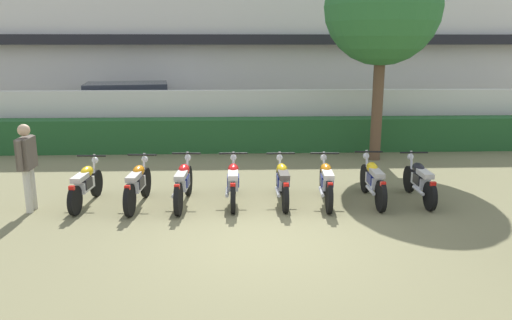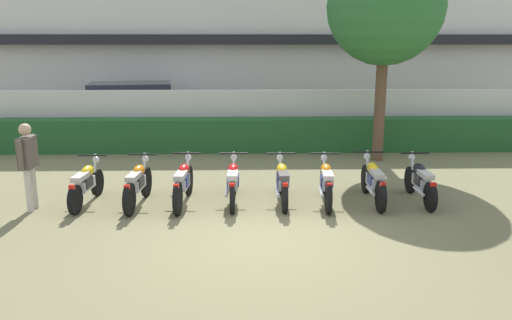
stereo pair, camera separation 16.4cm
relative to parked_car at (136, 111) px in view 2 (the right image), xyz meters
The scene contains 15 objects.
ground 10.21m from the parked_car, 67.15° to the right, with size 60.00×60.00×0.00m, color olive.
building 6.50m from the parked_car, 49.72° to the left, with size 25.14×6.50×6.34m.
compound_wall 4.28m from the parked_car, 22.76° to the right, with size 23.89×0.30×1.78m, color silver.
hedge_row 4.62m from the parked_car, 30.83° to the right, with size 19.11×0.70×1.00m, color #235628.
parked_car is the anchor object (origin of this frame).
tree_near_inspector 8.88m from the parked_car, 25.88° to the right, with size 3.11×3.11×5.71m.
motorcycle_in_row_0 7.44m from the parked_car, 86.26° to the right, with size 0.60×1.79×0.95m.
motorcycle_in_row_1 7.66m from the parked_car, 78.33° to the right, with size 0.60×1.89×0.97m.
motorcycle_in_row_2 7.85m from the parked_car, 71.72° to the right, with size 0.60×1.97×0.98m.
motorcycle_in_row_3 8.17m from the parked_car, 64.80° to the right, with size 0.60×1.88×0.96m.
motorcycle_in_row_4 8.65m from the parked_car, 58.77° to the right, with size 0.60×1.85×0.96m.
motorcycle_in_row_5 9.23m from the parked_car, 54.38° to the right, with size 0.60×1.86×0.98m.
motorcycle_in_row_6 9.77m from the parked_car, 49.30° to the right, with size 0.60×1.94×0.97m.
motorcycle_in_row_7 10.43m from the parked_car, 45.19° to the right, with size 0.60×1.84×0.95m.
inspector_person 7.73m from the parked_car, 93.67° to the right, with size 0.23×0.69×1.73m.
Camera 2 is at (-0.26, -7.93, 3.25)m, focal length 35.24 mm.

